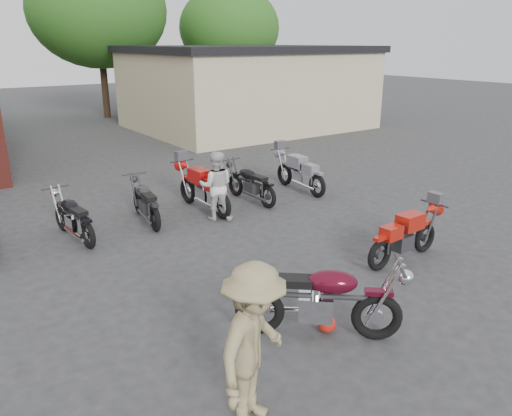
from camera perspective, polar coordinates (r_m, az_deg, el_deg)
ground at (r=8.34m, az=9.00°, el=-10.06°), size 90.00×90.00×0.00m
stucco_building at (r=24.49m, az=-1.03°, el=13.33°), size 10.00×8.00×3.50m
tree_2 at (r=28.69m, az=-17.43°, el=18.60°), size 7.04×7.04×8.80m
tree_3 at (r=32.16m, az=-3.02°, el=18.20°), size 6.08×6.08×7.60m
vintage_motorcycle at (r=7.00m, az=7.53°, el=-9.85°), size 2.17×2.02×1.30m
sportbike at (r=9.75m, az=16.71°, el=-2.80°), size 1.91×0.70×1.09m
helmet at (r=7.38m, az=8.09°, el=-12.97°), size 0.32×0.32×0.25m
person_light at (r=11.48m, az=-4.56°, el=2.53°), size 0.99×0.93×1.61m
person_tan at (r=5.40m, az=-0.22°, el=-15.51°), size 1.39×1.20×1.87m
row_bike_2 at (r=11.04m, az=-20.25°, el=-0.73°), size 0.80×1.90×1.07m
row_bike_3 at (r=11.64m, az=-12.55°, el=0.97°), size 0.84×1.91×1.07m
row_bike_4 at (r=12.20m, az=-6.09°, el=2.48°), size 0.81×2.14×1.22m
row_bike_5 at (r=12.84m, az=-0.67°, el=3.08°), size 0.72×1.90×1.08m
row_bike_6 at (r=13.84m, az=5.00°, el=4.32°), size 0.72×2.02×1.16m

